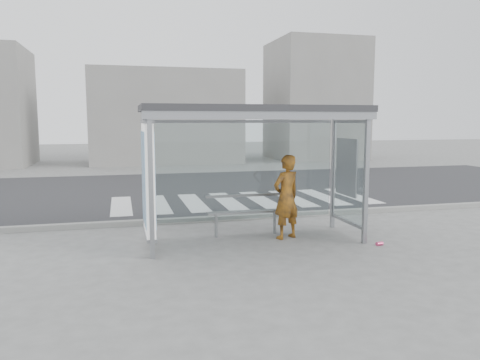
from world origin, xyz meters
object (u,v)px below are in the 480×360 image
(bus_shelter, at_px, (234,139))
(person, at_px, (286,197))
(bench, at_px, (245,211))
(soda_can, at_px, (379,244))

(bus_shelter, relative_size, person, 2.54)
(person, height_order, bench, person)
(bench, height_order, soda_can, bench)
(bus_shelter, height_order, bench, bus_shelter)
(bench, bearing_deg, person, -33.01)
(bench, distance_m, soda_can, 2.69)
(bench, xyz_separation_m, soda_can, (2.24, -1.42, -0.46))
(person, xyz_separation_m, bench, (-0.71, 0.46, -0.34))
(bus_shelter, relative_size, soda_can, 31.67)
(person, relative_size, bench, 1.05)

